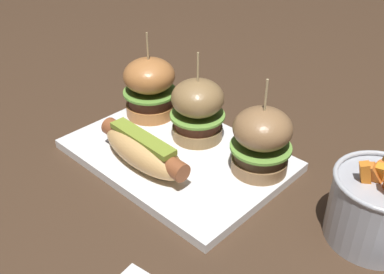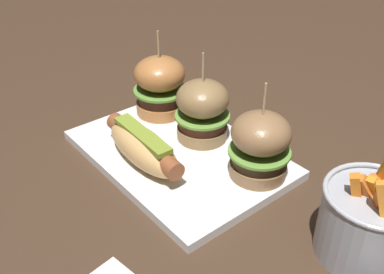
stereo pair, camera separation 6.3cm
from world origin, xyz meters
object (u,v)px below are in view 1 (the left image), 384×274
Objects in this scene: fries_bucket at (377,206)px; hot_dog at (143,150)px; slider_center at (198,109)px; platter_main at (177,155)px; slider_right at (261,140)px; slider_left at (150,87)px.

hot_dog is at bearing -160.12° from fries_bucket.
slider_center is at bearing 87.97° from hot_dog.
slider_right is at bearing 23.12° from platter_main.
platter_main is at bearing 80.36° from hot_dog.
slider_right is 0.17m from fries_bucket.
platter_main is 2.33× the size of fries_bucket.
hot_dog is at bearing -45.77° from slider_left.
hot_dog is 1.20× the size of slider_right.
slider_left is at bearing -179.96° from slider_right.
slider_right reaches higher than fries_bucket.
slider_center is (0.00, 0.11, 0.02)m from hot_dog.
slider_center is (-0.01, 0.05, 0.06)m from platter_main.
fries_bucket is at bearing -0.44° from slider_center.
fries_bucket reaches higher than hot_dog.
slider_right is (0.13, 0.11, 0.02)m from hot_dog.
slider_left is 1.06× the size of fries_bucket.
fries_bucket is at bearing 0.01° from slider_left.
hot_dog is 0.31m from fries_bucket.
slider_left is at bearing -178.75° from slider_center.
slider_right is (0.23, 0.00, -0.00)m from slider_left.
fries_bucket is (0.29, 0.05, 0.04)m from platter_main.
slider_left is at bearing -179.99° from fries_bucket.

